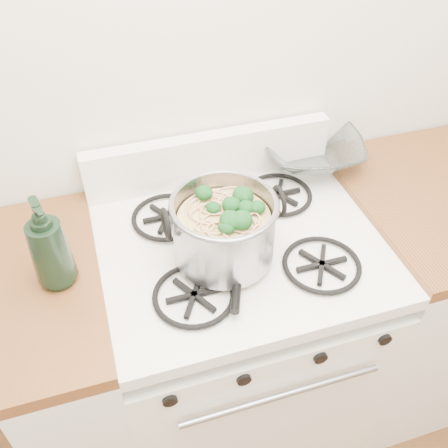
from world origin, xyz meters
TOP-DOWN VIEW (x-y plane):
  - gas_range at (0.00, 1.26)m, footprint 0.76×0.66m
  - counter_left at (-0.51, 1.26)m, footprint 0.25×0.65m
  - stock_pot at (-0.06, 1.22)m, footprint 0.30×0.27m
  - spatula at (-0.00, 1.26)m, footprint 0.39×0.40m
  - glass_bowl at (0.33, 1.54)m, footprint 0.15×0.15m
  - bottle at (-0.48, 1.25)m, footprint 0.12×0.12m

SIDE VIEW (x-z plane):
  - gas_range at x=0.00m, z-range -0.03..0.90m
  - counter_left at x=-0.51m, z-range 0.00..0.92m
  - spatula at x=0.00m, z-range 0.92..0.95m
  - glass_bowl at x=0.33m, z-range 0.92..0.96m
  - stock_pot at x=-0.06m, z-range 0.92..1.10m
  - bottle at x=-0.48m, z-range 0.92..1.17m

